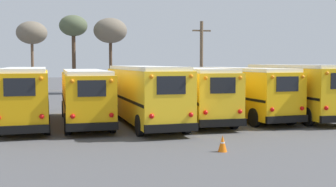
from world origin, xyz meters
TOP-DOWN VIEW (x-y plane):
  - ground_plane at (0.00, 0.00)m, footprint 160.00×160.00m
  - school_bus_0 at (-8.05, 0.61)m, footprint 2.63×10.53m
  - school_bus_1 at (-4.83, -0.06)m, footprint 2.52×9.74m
  - school_bus_2 at (-1.61, -0.90)m, footprint 2.76×10.74m
  - school_bus_3 at (1.61, -0.58)m, footprint 2.87×9.51m
  - school_bus_4 at (4.83, 0.34)m, footprint 2.99×10.74m
  - school_bus_5 at (8.05, -0.80)m, footprint 2.81×9.82m
  - utility_pole at (7.10, 13.48)m, footprint 1.80×0.31m
  - bare_tree_0 at (-0.09, 23.81)m, footprint 3.78×3.78m
  - bare_tree_1 at (-4.21, 23.16)m, footprint 3.04×3.04m
  - bare_tree_2 at (-8.25, 15.87)m, footprint 2.73×2.73m
  - fence_line at (-0.00, 7.87)m, footprint 24.17×0.06m
  - traffic_cone at (-0.28, -9.11)m, footprint 0.36×0.36m

SIDE VIEW (x-z plane):
  - ground_plane at x=0.00m, z-range 0.00..0.00m
  - traffic_cone at x=-0.28m, z-range 0.00..0.65m
  - fence_line at x=0.00m, z-range 0.28..1.70m
  - school_bus_1 at x=-4.83m, z-range 0.14..3.20m
  - school_bus_3 at x=1.61m, z-range 0.14..3.28m
  - school_bus_4 at x=4.83m, z-range 0.14..3.30m
  - school_bus_0 at x=-8.05m, z-range 0.13..3.31m
  - school_bus_2 at x=-1.61m, z-range 0.15..3.41m
  - school_bus_5 at x=8.05m, z-range 0.14..3.49m
  - utility_pole at x=7.10m, z-range 0.13..7.50m
  - bare_tree_2 at x=-8.25m, z-range 2.50..9.68m
  - bare_tree_0 at x=-0.09m, z-range 2.77..11.30m
  - bare_tree_1 at x=-4.21m, z-range 2.97..11.63m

